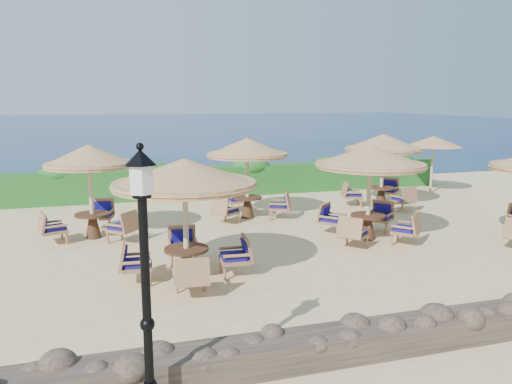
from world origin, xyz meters
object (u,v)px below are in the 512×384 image
(extra_parasol, at_px, (433,141))
(cafe_set_1, at_px, (370,173))
(cafe_set_5, at_px, (383,155))
(cafe_set_3, at_px, (90,175))
(cafe_set_0, at_px, (185,194))
(lamp_post, at_px, (146,297))
(cafe_set_4, at_px, (247,162))

(extra_parasol, distance_m, cafe_set_1, 8.29)
(extra_parasol, distance_m, cafe_set_5, 3.81)
(cafe_set_3, xyz_separation_m, cafe_set_5, (10.10, 1.55, 0.09))
(cafe_set_0, bearing_deg, cafe_set_3, 116.63)
(lamp_post, relative_size, cafe_set_3, 1.22)
(cafe_set_3, bearing_deg, cafe_set_0, -63.37)
(lamp_post, distance_m, cafe_set_4, 10.64)
(extra_parasol, relative_size, cafe_set_4, 0.87)
(extra_parasol, height_order, cafe_set_3, cafe_set_3)
(extra_parasol, bearing_deg, cafe_set_3, -166.30)
(extra_parasol, bearing_deg, cafe_set_4, -166.03)
(lamp_post, xyz_separation_m, cafe_set_0, (1.16, 4.64, 0.34))
(extra_parasol, height_order, cafe_set_4, cafe_set_4)
(cafe_set_4, relative_size, cafe_set_5, 0.98)
(lamp_post, xyz_separation_m, cafe_set_3, (-0.88, 8.71, 0.26))
(cafe_set_5, bearing_deg, extra_parasol, 27.23)
(cafe_set_0, distance_m, cafe_set_1, 5.63)
(cafe_set_0, bearing_deg, cafe_set_5, 34.91)
(lamp_post, xyz_separation_m, cafe_set_4, (3.99, 9.86, 0.33))
(cafe_set_1, distance_m, cafe_set_5, 4.73)
(cafe_set_5, bearing_deg, cafe_set_0, -145.09)
(cafe_set_4, bearing_deg, lamp_post, -112.02)
(extra_parasol, height_order, cafe_set_1, cafe_set_1)
(lamp_post, distance_m, cafe_set_5, 13.80)
(cafe_set_1, height_order, cafe_set_4, same)
(lamp_post, height_order, cafe_set_5, lamp_post)
(cafe_set_5, bearing_deg, lamp_post, -131.94)
(cafe_set_3, bearing_deg, cafe_set_5, 8.70)
(cafe_set_0, xyz_separation_m, cafe_set_3, (-2.04, 4.08, -0.08))
(extra_parasol, bearing_deg, cafe_set_1, -137.24)
(lamp_post, distance_m, cafe_set_0, 4.80)
(cafe_set_1, distance_m, cafe_set_3, 7.76)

